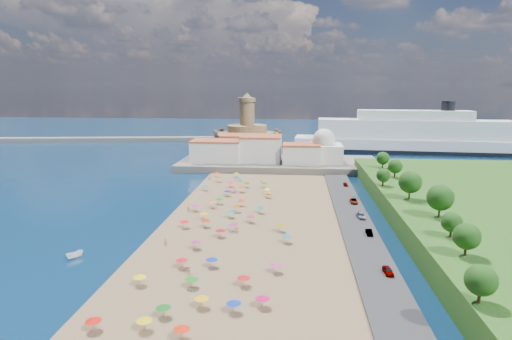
# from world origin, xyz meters

# --- Properties ---
(ground) EXTENTS (700.00, 700.00, 0.00)m
(ground) POSITION_xyz_m (0.00, 0.00, 0.00)
(ground) COLOR #071938
(ground) RESTS_ON ground
(terrace) EXTENTS (90.00, 36.00, 3.00)m
(terrace) POSITION_xyz_m (10.00, 73.00, 1.50)
(terrace) COLOR #59544C
(terrace) RESTS_ON ground
(jetty) EXTENTS (18.00, 70.00, 2.40)m
(jetty) POSITION_xyz_m (-12.00, 108.00, 1.20)
(jetty) COLOR #59544C
(jetty) RESTS_ON ground
(breakwater) EXTENTS (199.03, 34.77, 2.60)m
(breakwater) POSITION_xyz_m (-110.00, 153.00, 1.30)
(breakwater) COLOR #59544C
(breakwater) RESTS_ON ground
(waterfront_buildings) EXTENTS (57.00, 29.00, 11.00)m
(waterfront_buildings) POSITION_xyz_m (-3.05, 73.64, 7.88)
(waterfront_buildings) COLOR silver
(waterfront_buildings) RESTS_ON terrace
(domed_building) EXTENTS (16.00, 16.00, 15.00)m
(domed_building) POSITION_xyz_m (30.00, 71.00, 8.97)
(domed_building) COLOR silver
(domed_building) RESTS_ON terrace
(fortress) EXTENTS (40.00, 40.00, 32.40)m
(fortress) POSITION_xyz_m (-12.00, 138.00, 6.68)
(fortress) COLOR #9C764E
(fortress) RESTS_ON ground
(cruise_ship) EXTENTS (131.32, 28.34, 28.44)m
(cruise_ship) POSITION_xyz_m (82.14, 123.15, 8.42)
(cruise_ship) COLOR black
(cruise_ship) RESTS_ON ground
(beach_parasols) EXTENTS (32.59, 114.45, 2.20)m
(beach_parasols) POSITION_xyz_m (-1.00, -9.85, 2.15)
(beach_parasols) COLOR gray
(beach_parasols) RESTS_ON beach
(beachgoers) EXTENTS (25.17, 83.50, 1.85)m
(beachgoers) POSITION_xyz_m (-6.43, 6.43, 1.13)
(beachgoers) COLOR tan
(beachgoers) RESTS_ON beach
(moored_boats) EXTENTS (5.48, 29.46, 1.79)m
(moored_boats) POSITION_xyz_m (-30.87, -51.86, 0.84)
(moored_boats) COLOR white
(moored_boats) RESTS_ON ground
(parked_cars) EXTENTS (2.39, 78.36, 1.44)m
(parked_cars) POSITION_xyz_m (36.00, -2.86, 1.36)
(parked_cars) COLOR gray
(parked_cars) RESTS_ON promenade
(hillside_trees) EXTENTS (12.91, 107.98, 7.98)m
(hillside_trees) POSITION_xyz_m (49.43, -8.18, 10.16)
(hillside_trees) COLOR #382314
(hillside_trees) RESTS_ON hillside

